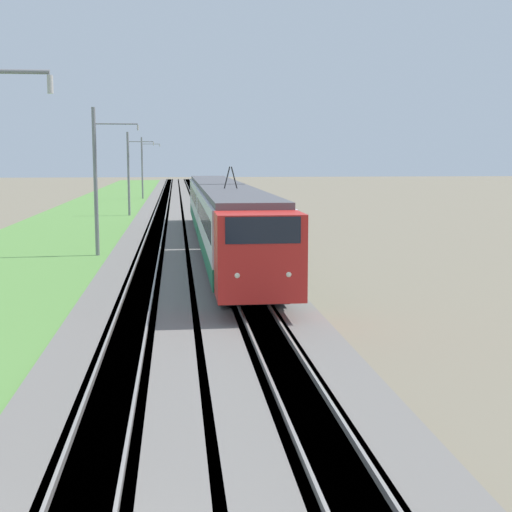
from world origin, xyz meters
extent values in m
cube|color=slate|center=(50.00, 0.00, 0.15)|extent=(240.00, 4.40, 0.30)
cube|color=slate|center=(50.00, -4.17, 0.15)|extent=(240.00, 4.40, 0.30)
cube|color=#4C4238|center=(50.00, 0.00, 0.15)|extent=(240.00, 1.57, 0.30)
cube|color=gray|center=(50.00, 0.53, 0.38)|extent=(240.00, 0.07, 0.15)
cube|color=gray|center=(50.00, -0.53, 0.38)|extent=(240.00, 0.07, 0.15)
cube|color=#4C4238|center=(50.00, -4.17, 0.15)|extent=(240.00, 1.57, 0.30)
cube|color=gray|center=(50.00, -3.64, 0.38)|extent=(240.00, 0.07, 0.15)
cube|color=gray|center=(50.00, -4.70, 0.38)|extent=(240.00, 0.07, 0.15)
cube|color=#5B8E42|center=(50.00, 6.03, 0.06)|extent=(240.00, 11.86, 0.12)
cube|color=red|center=(15.38, -4.17, 2.41)|extent=(2.11, 2.85, 2.81)
cube|color=black|center=(15.06, -4.17, 3.35)|extent=(1.52, 2.37, 0.84)
sphere|color=#F2EAC6|center=(14.37, -3.36, 1.94)|extent=(0.20, 0.20, 0.20)
sphere|color=#F2EAC6|center=(14.37, -4.99, 1.94)|extent=(0.20, 0.20, 0.20)
cube|color=#196B47|center=(24.95, -4.17, 1.39)|extent=(17.03, 2.96, 0.79)
cube|color=silver|center=(24.95, -4.17, 2.80)|extent=(17.03, 2.96, 2.02)
cube|color=black|center=(24.95, -4.17, 2.96)|extent=(15.67, 2.98, 0.85)
cube|color=#515156|center=(24.95, -4.17, 3.94)|extent=(17.03, 2.73, 0.25)
cube|color=black|center=(24.95, -4.17, 0.72)|extent=(16.18, 2.52, 0.55)
cylinder|color=black|center=(18.24, -3.64, 0.88)|extent=(0.86, 0.12, 0.86)
cylinder|color=black|center=(18.24, -4.70, 0.88)|extent=(0.86, 0.12, 0.86)
cube|color=#196B47|center=(43.64, -4.17, 1.39)|extent=(19.14, 2.96, 0.79)
cube|color=silver|center=(43.64, -4.17, 2.80)|extent=(19.14, 2.96, 2.02)
cube|color=black|center=(43.64, -4.17, 2.96)|extent=(17.61, 2.98, 0.85)
cube|color=#515156|center=(43.64, -4.17, 3.94)|extent=(19.14, 2.73, 0.25)
cube|color=black|center=(43.64, -4.17, 0.72)|extent=(18.18, 2.52, 0.55)
cylinder|color=black|center=(27.50, -4.00, 4.61)|extent=(0.06, 0.33, 1.08)
cylinder|color=black|center=(27.50, -4.35, 4.61)|extent=(0.06, 0.33, 1.08)
cube|color=black|center=(18.24, -4.17, 0.00)|extent=(0.10, 0.10, 0.00)
cylinder|color=#B2ADA8|center=(4.86, 0.55, 6.79)|extent=(0.10, 0.10, 0.30)
cylinder|color=slate|center=(33.02, 2.95, 4.17)|extent=(0.22, 0.22, 8.34)
cylinder|color=slate|center=(33.02, 1.75, 7.44)|extent=(0.08, 2.40, 0.08)
cylinder|color=#B2ADA8|center=(33.02, 0.55, 7.24)|extent=(0.10, 0.10, 0.30)
cylinder|color=slate|center=(61.18, 2.95, 3.99)|extent=(0.22, 0.22, 7.98)
cylinder|color=slate|center=(61.18, 1.75, 7.08)|extent=(0.08, 2.40, 0.08)
cylinder|color=#B2ADA8|center=(61.18, 0.55, 6.88)|extent=(0.10, 0.10, 0.30)
cylinder|color=slate|center=(89.34, 2.95, 4.14)|extent=(0.22, 0.22, 8.28)
cylinder|color=slate|center=(89.34, 1.75, 7.38)|extent=(0.08, 2.40, 0.08)
cylinder|color=#B2ADA8|center=(89.34, 0.55, 7.18)|extent=(0.10, 0.10, 0.30)
camera|label=1|loc=(-7.53, -1.50, 5.59)|focal=50.00mm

